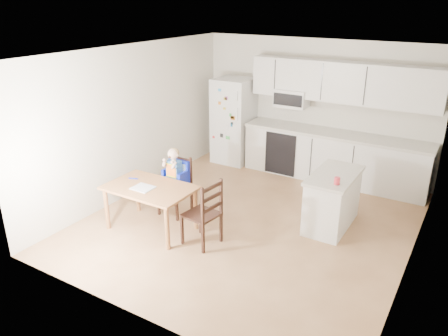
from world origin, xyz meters
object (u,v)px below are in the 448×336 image
at_px(kitchen_island, 332,200).
at_px(chair_booster, 176,174).
at_px(refrigerator, 234,121).
at_px(dining_table, 150,192).
at_px(red_cup, 337,181).
at_px(chair_side, 207,210).

xyz_separation_m(kitchen_island, chair_booster, (-2.21, -0.84, 0.23)).
distance_m(refrigerator, dining_table, 3.14).
distance_m(red_cup, chair_booster, 2.41).
height_order(refrigerator, dining_table, refrigerator).
bearing_deg(refrigerator, chair_booster, -80.68).
distance_m(red_cup, dining_table, 2.62).
distance_m(refrigerator, red_cup, 3.40).
bearing_deg(chair_side, kitchen_island, 145.55).
bearing_deg(refrigerator, red_cup, -35.81).
distance_m(refrigerator, chair_booster, 2.53).
relative_size(red_cup, dining_table, 0.08).
xyz_separation_m(kitchen_island, chair_side, (-1.27, -1.42, 0.12)).
bearing_deg(chair_booster, red_cup, 14.01).
xyz_separation_m(red_cup, dining_table, (-2.35, -1.11, -0.30)).
bearing_deg(refrigerator, chair_side, -66.20).
distance_m(kitchen_island, chair_side, 1.91).
height_order(red_cup, chair_side, chair_side).
xyz_separation_m(refrigerator, dining_table, (0.41, -3.10, -0.27)).
xyz_separation_m(refrigerator, chair_booster, (0.41, -2.48, -0.20)).
bearing_deg(dining_table, refrigerator, 97.47).
bearing_deg(red_cup, kitchen_island, 111.41).
xyz_separation_m(kitchen_island, red_cup, (0.14, -0.34, 0.46)).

